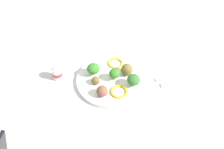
% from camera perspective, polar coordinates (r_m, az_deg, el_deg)
% --- Properties ---
extents(ground_plane, '(4.00, 4.00, 0.00)m').
position_cam_1_polar(ground_plane, '(0.86, 0.00, -1.68)').
color(ground_plane, beige).
extents(plate, '(0.28, 0.28, 0.02)m').
position_cam_1_polar(plate, '(0.86, 0.00, -1.32)').
color(plate, white).
rests_on(plate, ground_plane).
extents(broccoli_floret_far_rim, '(0.05, 0.05, 0.05)m').
position_cam_1_polar(broccoli_floret_far_rim, '(0.80, 5.71, -1.44)').
color(broccoli_floret_far_rim, '#A1CC70').
rests_on(broccoli_floret_far_rim, plate).
extents(broccoli_floret_back_left, '(0.04, 0.04, 0.05)m').
position_cam_1_polar(broccoli_floret_back_left, '(0.83, 0.65, 0.21)').
color(broccoli_floret_back_left, '#9ECB75').
rests_on(broccoli_floret_back_left, plate).
extents(broccoli_floret_mid_right, '(0.05, 0.05, 0.05)m').
position_cam_1_polar(broccoli_floret_mid_right, '(0.85, -4.97, 1.55)').
color(broccoli_floret_mid_right, '#8EB882').
rests_on(broccoli_floret_mid_right, plate).
extents(meatball_mid_left, '(0.04, 0.04, 0.04)m').
position_cam_1_polar(meatball_mid_left, '(0.78, -2.62, -4.41)').
color(meatball_mid_left, brown).
rests_on(meatball_mid_left, plate).
extents(meatball_front_right, '(0.03, 0.03, 0.03)m').
position_cam_1_polar(meatball_front_right, '(0.82, -4.34, -1.58)').
color(meatball_front_right, brown).
rests_on(meatball_front_right, plate).
extents(meatball_back_right, '(0.05, 0.05, 0.05)m').
position_cam_1_polar(meatball_back_right, '(0.85, 3.97, 1.29)').
color(meatball_back_right, brown).
rests_on(meatball_back_right, plate).
extents(pepper_ring_front_right, '(0.09, 0.09, 0.01)m').
position_cam_1_polar(pepper_ring_front_right, '(0.80, 1.89, -4.52)').
color(pepper_ring_front_right, yellow).
rests_on(pepper_ring_front_right, plate).
extents(pepper_ring_mid_right, '(0.08, 0.08, 0.01)m').
position_cam_1_polar(pepper_ring_mid_right, '(0.91, 0.93, 3.03)').
color(pepper_ring_mid_right, yellow).
rests_on(pepper_ring_mid_right, plate).
extents(napkin, '(0.18, 0.13, 0.01)m').
position_cam_1_polar(napkin, '(0.89, 16.12, -1.91)').
color(napkin, white).
rests_on(napkin, ground_plane).
extents(fork, '(0.12, 0.02, 0.01)m').
position_cam_1_polar(fork, '(0.87, 16.10, -2.59)').
color(fork, silver).
rests_on(fork, napkin).
extents(knife, '(0.15, 0.02, 0.01)m').
position_cam_1_polar(knife, '(0.90, 15.38, -0.91)').
color(knife, silver).
rests_on(knife, napkin).
extents(yogurt_bottle, '(0.04, 0.04, 0.07)m').
position_cam_1_polar(yogurt_bottle, '(0.88, -14.25, 0.41)').
color(yogurt_bottle, white).
rests_on(yogurt_bottle, ground_plane).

